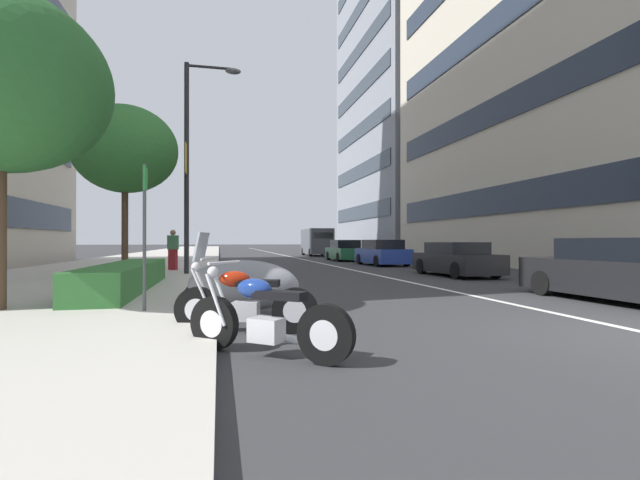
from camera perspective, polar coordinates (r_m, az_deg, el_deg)
The scene contains 17 objects.
sidewalk_right_plaza at distance 35.16m, azimuth -20.06°, elevation -2.27°, with size 160.00×8.84×0.15m, color #B2ADA3.
lane_centre_stripe at distance 40.35m, azimuth -3.95°, elevation -2.11°, with size 110.00×0.16×0.01m, color silver.
motorcycle_second_in_row at distance 5.36m, azimuth -7.06°, elevation -10.17°, with size 1.48×1.80×1.11m.
motorcycle_nearest_camera at distance 6.77m, azimuth -9.78°, elevation -7.87°, with size 0.83×2.09×1.50m.
motorcycle_mid_row at distance 8.27m, azimuth -9.99°, elevation -5.75°, with size 1.43×2.21×1.02m.
car_following_behind at distance 12.05m, azimuth 34.44°, elevation -3.37°, with size 4.69×1.98×1.43m.
car_mid_block_traffic at distance 18.36m, azimuth 17.01°, elevation -2.43°, with size 4.26×1.83×1.33m.
car_far_down_avenue at distance 25.64m, azimuth 7.96°, elevation -1.68°, with size 4.21×2.06×1.45m.
car_lead_in_lane at distance 31.48m, azimuth 3.18°, elevation -1.43°, with size 4.37×1.85×1.46m.
delivery_van_ahead at distance 42.42m, azimuth -0.44°, elevation -0.18°, with size 6.17×2.31×2.54m.
parking_sign_by_curb at distance 8.37m, azimuth -21.50°, elevation 2.10°, with size 0.32×0.06×2.56m.
street_lamp_with_banners at distance 17.83m, azimuth -15.74°, elevation 11.24°, with size 1.26×2.11×7.95m.
clipped_hedge_bed at distance 12.28m, azimuth -23.52°, elevation -4.30°, with size 6.85×1.10×0.65m, color #337033.
street_tree_far_plaza at distance 10.10m, azimuth -35.74°, elevation 15.96°, with size 3.72×3.72×5.60m.
street_tree_mid_sidewalk at distance 17.37m, azimuth -23.67°, elevation 10.53°, with size 3.59×3.59×5.97m.
pedestrian_on_plaza at distance 19.94m, azimuth -18.29°, elevation -1.17°, with size 0.39×0.47×1.70m.
office_tower_near_left at distance 57.05m, azimuth 16.00°, elevation 27.02°, with size 19.01×20.19×54.87m.
Camera 1 is at (-4.85, 6.19, 1.36)m, focal length 25.03 mm.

